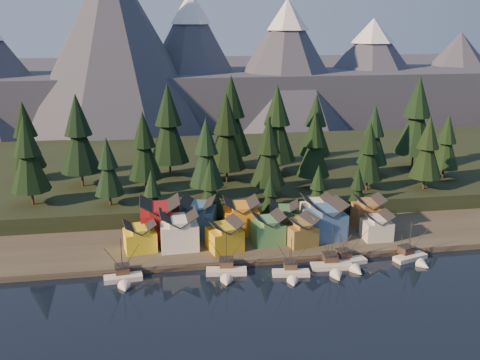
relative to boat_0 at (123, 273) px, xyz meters
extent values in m
plane|color=black|center=(35.00, -11.15, -2.24)|extent=(500.00, 500.00, 0.00)
cube|color=#363127|center=(35.00, 28.85, -1.49)|extent=(400.00, 50.00, 1.50)
cube|color=black|center=(35.00, 78.85, 0.76)|extent=(420.00, 100.00, 6.00)
cube|color=#3E362C|center=(35.00, 5.35, -1.74)|extent=(80.00, 4.00, 1.00)
cube|color=#4C5061|center=(35.00, 228.85, 12.76)|extent=(560.00, 160.00, 30.00)
cone|color=#4C5061|center=(-10.00, 168.85, 42.76)|extent=(100.00, 100.00, 90.00)
cone|color=#4C5061|center=(30.00, 186.85, 33.76)|extent=(80.00, 80.00, 72.00)
cone|color=white|center=(30.00, 186.85, 61.12)|extent=(22.40, 22.40, 17.28)
cone|color=#4C5061|center=(80.00, 174.85, 31.76)|extent=(84.00, 84.00, 68.00)
cone|color=white|center=(80.00, 174.85, 57.60)|extent=(23.52, 23.52, 16.32)
cone|color=#4C5061|center=(135.00, 190.85, 26.76)|extent=(92.00, 92.00, 58.00)
cone|color=white|center=(135.00, 190.85, 48.80)|extent=(25.76, 25.76, 13.92)
cone|color=#4C5061|center=(195.00, 198.85, 22.76)|extent=(88.00, 88.00, 50.00)
cube|color=silver|center=(-0.11, 0.97, -1.89)|extent=(8.86, 3.93, 1.60)
cone|color=silver|center=(0.41, -3.71, -1.89)|extent=(3.30, 3.24, 3.00)
cube|color=black|center=(-0.11, 0.97, -2.49)|extent=(9.08, 4.00, 0.35)
cube|color=#51382B|center=(-0.28, 2.53, -0.34)|extent=(3.51, 3.33, 1.80)
cube|color=black|center=(-0.28, 2.53, 0.66)|extent=(3.73, 3.56, 0.20)
cylinder|color=black|center=(-0.17, 1.49, 3.36)|extent=(0.18, 0.18, 9.00)
cylinder|color=black|center=(-0.48, 4.30, 1.06)|extent=(0.14, 0.14, 4.40)
cube|color=beige|center=(23.55, 0.52, -1.88)|extent=(9.72, 4.20, 1.61)
cone|color=beige|center=(22.89, -4.60, -1.88)|extent=(3.41, 3.57, 3.03)
cube|color=black|center=(23.55, 0.52, -2.49)|extent=(9.95, 4.28, 0.35)
cube|color=brown|center=(23.77, 2.23, -0.32)|extent=(3.59, 3.41, 1.82)
cube|color=black|center=(23.77, 2.23, 0.69)|extent=(3.81, 3.64, 0.20)
cylinder|color=black|center=(23.62, 1.09, 3.41)|extent=(0.18, 0.18, 9.08)
cylinder|color=black|center=(24.02, 4.16, 1.09)|extent=(0.14, 0.14, 4.44)
cube|color=silver|center=(38.26, -2.58, -1.92)|extent=(8.89, 3.86, 1.45)
cone|color=silver|center=(37.62, -7.25, -1.92)|extent=(3.10, 3.28, 2.73)
cube|color=black|center=(38.26, -2.58, -2.46)|extent=(9.10, 3.94, 0.32)
cube|color=#4E3D29|center=(38.47, -1.02, -0.51)|extent=(3.25, 3.09, 1.64)
cube|color=black|center=(38.47, -1.02, 0.40)|extent=(3.45, 3.30, 0.18)
cylinder|color=black|center=(38.33, -2.06, 2.85)|extent=(0.16, 0.16, 8.18)
cylinder|color=black|center=(38.71, 0.74, 0.76)|extent=(0.13, 0.13, 4.00)
cube|color=silver|center=(48.74, -0.70, -1.89)|extent=(10.06, 3.69, 1.61)
cone|color=silver|center=(48.37, -6.10, -1.89)|extent=(3.24, 3.57, 3.02)
cube|color=black|center=(48.74, -0.70, -2.49)|extent=(10.30, 3.75, 0.35)
cube|color=#422E23|center=(48.86, 1.11, -0.33)|extent=(3.42, 3.23, 1.81)
cube|color=black|center=(48.86, 1.11, 0.68)|extent=(3.63, 3.44, 0.20)
cylinder|color=black|center=(48.78, -0.10, 3.39)|extent=(0.18, 0.18, 9.05)
cylinder|color=black|center=(49.00, 3.15, 1.08)|extent=(0.14, 0.14, 4.42)
cube|color=beige|center=(53.22, 1.04, -1.90)|extent=(9.90, 4.38, 1.55)
cone|color=beige|center=(54.05, -4.13, -1.90)|extent=(3.39, 3.68, 2.91)
cube|color=black|center=(53.22, 1.04, -2.48)|extent=(10.13, 4.47, 0.34)
cube|color=#4F332A|center=(52.95, 2.77, -0.40)|extent=(3.52, 3.36, 1.74)
cube|color=black|center=(52.95, 2.77, 0.57)|extent=(3.74, 3.58, 0.19)
cylinder|color=black|center=(53.13, 1.62, 3.19)|extent=(0.17, 0.17, 8.72)
cylinder|color=black|center=(52.63, 4.73, 0.96)|extent=(0.14, 0.14, 4.26)
cube|color=silver|center=(69.50, 0.92, -1.90)|extent=(9.17, 5.33, 1.56)
cone|color=silver|center=(70.88, -3.64, -1.90)|extent=(3.66, 3.69, 2.93)
cube|color=black|center=(69.50, 0.92, -2.48)|extent=(9.38, 5.43, 0.34)
cube|color=#412B23|center=(69.03, 2.44, -0.38)|extent=(3.84, 3.71, 1.76)
cube|color=black|center=(69.03, 2.44, 0.59)|extent=(4.08, 3.95, 0.20)
cylinder|color=black|center=(69.34, 1.43, 3.22)|extent=(0.18, 0.18, 8.78)
cylinder|color=black|center=(68.51, 4.17, 0.98)|extent=(0.14, 0.14, 4.29)
cube|color=yellow|center=(3.63, 13.94, 1.87)|extent=(8.57, 7.79, 5.21)
cube|color=yellow|center=(3.63, 13.94, 4.99)|extent=(5.19, 7.09, 1.06)
cube|color=white|center=(13.35, 14.02, 2.61)|extent=(9.61, 8.63, 6.69)
cube|color=white|center=(13.35, 14.02, 6.59)|extent=(5.44, 8.28, 1.30)
cube|color=gold|center=(24.57, 11.23, 1.89)|extent=(9.42, 9.03, 5.26)
cube|color=gold|center=(24.57, 11.23, 5.06)|extent=(5.93, 8.04, 1.11)
cube|color=#49874C|center=(36.14, 13.64, 2.00)|extent=(8.49, 7.69, 5.47)
cube|color=#49874C|center=(36.14, 13.64, 5.26)|extent=(5.01, 7.15, 1.09)
cube|color=olive|center=(44.19, 11.52, 1.84)|extent=(8.64, 8.64, 5.15)
cube|color=olive|center=(44.19, 11.52, 4.91)|extent=(5.45, 7.77, 1.01)
cube|color=#3C608F|center=(51.67, 14.28, 2.81)|extent=(10.46, 9.12, 7.09)
cube|color=#3C608F|center=(51.67, 14.28, 7.02)|extent=(6.14, 8.48, 1.35)
cube|color=beige|center=(64.92, 11.55, 1.72)|extent=(7.17, 6.29, 4.91)
cube|color=beige|center=(64.92, 11.55, 4.67)|extent=(3.96, 6.15, 1.00)
cube|color=maroon|center=(8.91, 20.19, 3.19)|extent=(10.20, 9.08, 7.86)
cube|color=maroon|center=(8.91, 20.19, 7.82)|extent=(5.65, 8.86, 1.42)
cube|color=#365E80|center=(18.93, 22.26, 2.84)|extent=(10.55, 10.15, 7.16)
cube|color=#365E80|center=(18.93, 22.26, 7.03)|extent=(6.67, 9.03, 1.24)
cube|color=orange|center=(30.30, 21.23, 2.66)|extent=(9.29, 7.98, 6.80)
cube|color=orange|center=(30.30, 21.23, 6.68)|extent=(5.21, 7.70, 1.27)
cube|color=#3C703D|center=(42.28, 21.45, 1.98)|extent=(8.80, 7.74, 5.44)
cube|color=#3C703D|center=(42.28, 21.45, 5.23)|extent=(5.38, 6.93, 1.08)
cube|color=silver|center=(52.11, 23.09, 2.35)|extent=(7.94, 7.06, 6.17)
cube|color=silver|center=(52.11, 23.09, 5.98)|extent=(4.37, 6.92, 1.12)
cube|color=olive|center=(65.90, 19.94, 2.44)|extent=(8.34, 7.89, 6.35)
cube|color=olive|center=(65.90, 19.94, 6.15)|extent=(4.82, 7.48, 1.10)
cylinder|color=#332319|center=(-27.00, 40.85, 6.05)|extent=(0.70, 0.70, 4.57)
cone|color=black|center=(-27.00, 40.85, 15.94)|extent=(11.16, 11.16, 15.73)
cone|color=black|center=(-27.00, 40.85, 24.06)|extent=(7.61, 7.61, 11.42)
cylinder|color=#332319|center=(-15.00, 56.85, 6.36)|extent=(0.70, 0.70, 5.20)
cone|color=black|center=(-15.00, 56.85, 17.62)|extent=(12.70, 12.70, 17.90)
cone|color=black|center=(-15.00, 56.85, 26.86)|extent=(8.66, 8.66, 12.99)
cylinder|color=#332319|center=(-5.00, 36.85, 5.51)|extent=(0.70, 0.70, 3.49)
cone|color=black|center=(-5.00, 36.85, 13.08)|extent=(8.54, 8.54, 12.03)
cone|color=black|center=(-5.00, 36.85, 19.29)|extent=(5.82, 5.82, 8.73)
cylinder|color=#332319|center=(5.00, 48.85, 5.95)|extent=(0.70, 0.70, 4.38)
cone|color=black|center=(5.00, 48.85, 15.45)|extent=(10.71, 10.71, 15.09)
cone|color=black|center=(5.00, 48.85, 23.24)|extent=(7.30, 7.30, 10.96)
cylinder|color=#332319|center=(13.00, 63.85, 6.52)|extent=(0.70, 0.70, 5.52)
cone|color=black|center=(13.00, 63.85, 18.49)|extent=(13.50, 13.50, 19.02)
cone|color=black|center=(13.00, 63.85, 28.31)|extent=(9.20, 9.20, 13.81)
cylinder|color=#332319|center=(23.00, 38.85, 5.90)|extent=(0.70, 0.70, 4.27)
cone|color=black|center=(23.00, 38.85, 15.14)|extent=(10.43, 10.43, 14.70)
cone|color=black|center=(23.00, 38.85, 22.73)|extent=(7.11, 7.11, 10.67)
cylinder|color=#332319|center=(31.00, 53.85, 6.31)|extent=(0.70, 0.70, 5.10)
cone|color=black|center=(31.00, 53.85, 17.36)|extent=(12.47, 12.47, 17.57)
cone|color=black|center=(31.00, 53.85, 26.43)|extent=(8.50, 8.50, 12.75)
cylinder|color=#332319|center=(41.00, 36.85, 5.89)|extent=(0.70, 0.70, 4.26)
cone|color=black|center=(41.00, 36.85, 15.13)|extent=(10.42, 10.42, 14.69)
cone|color=black|center=(41.00, 36.85, 22.72)|extent=(7.11, 7.11, 10.66)
cylinder|color=#332319|center=(49.00, 60.85, 6.45)|extent=(0.70, 0.70, 5.38)
cone|color=black|center=(49.00, 60.85, 18.11)|extent=(13.16, 13.16, 18.54)
cone|color=black|center=(49.00, 60.85, 27.68)|extent=(8.97, 8.97, 13.45)
cylinder|color=#332319|center=(57.00, 43.85, 5.88)|extent=(0.70, 0.70, 4.23)
cone|color=black|center=(57.00, 43.85, 15.05)|extent=(10.35, 10.35, 14.58)
cone|color=black|center=(57.00, 43.85, 22.57)|extent=(7.05, 7.05, 10.58)
cylinder|color=#332319|center=(65.00, 68.85, 6.07)|extent=(0.70, 0.70, 4.62)
cone|color=black|center=(65.00, 68.85, 16.08)|extent=(11.30, 11.30, 15.92)
cone|color=black|center=(65.00, 68.85, 24.30)|extent=(7.70, 7.70, 11.55)
cylinder|color=#332319|center=(73.00, 38.85, 5.63)|extent=(0.70, 0.70, 3.74)
cone|color=black|center=(73.00, 38.85, 13.75)|extent=(9.15, 9.15, 12.90)
cone|color=black|center=(73.00, 38.85, 20.40)|extent=(6.24, 6.24, 9.36)
cylinder|color=#332319|center=(81.00, 54.85, 5.88)|extent=(0.70, 0.70, 4.23)
cone|color=black|center=(81.00, 54.85, 15.04)|extent=(10.34, 10.34, 14.57)
cone|color=black|center=(81.00, 54.85, 22.56)|extent=(7.05, 7.05, 10.57)
cylinder|color=#332319|center=(91.00, 36.85, 5.81)|extent=(0.70, 0.70, 4.10)
cone|color=black|center=(91.00, 36.85, 14.68)|extent=(10.01, 10.01, 14.11)
cone|color=black|center=(91.00, 36.85, 21.96)|extent=(6.83, 6.83, 10.24)
cylinder|color=#332319|center=(99.00, 60.85, 6.64)|extent=(0.70, 0.70, 5.76)
cone|color=black|center=(99.00, 60.85, 19.12)|extent=(14.08, 14.08, 19.84)
cone|color=black|center=(99.00, 60.85, 29.36)|extent=(9.60, 9.60, 14.40)
cylinder|color=#332319|center=(35.00, 70.85, 6.66)|extent=(0.70, 0.70, 5.79)
cone|color=black|center=(35.00, 70.85, 19.20)|extent=(14.15, 14.15, 19.94)
cone|color=black|center=(35.00, 70.85, 29.49)|extent=(9.65, 9.65, 14.47)
cylinder|color=#332319|center=(-33.00, 66.85, 6.06)|extent=(0.70, 0.70, 4.60)
cone|color=black|center=(-33.00, 66.85, 16.02)|extent=(11.24, 11.24, 15.84)
cone|color=black|center=(-33.00, 66.85, 24.20)|extent=(7.66, 7.66, 11.49)
cylinder|color=#332319|center=(103.00, 46.85, 5.67)|extent=(0.70, 0.70, 3.81)
cone|color=black|center=(103.00, 46.85, 13.92)|extent=(9.31, 9.31, 13.12)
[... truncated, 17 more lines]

